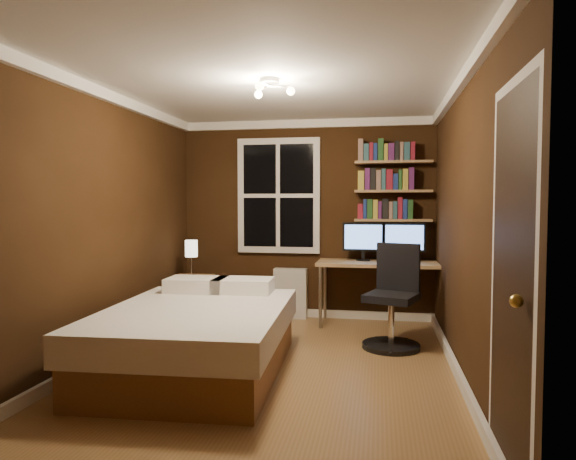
% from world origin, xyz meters
% --- Properties ---
extents(floor, '(4.20, 4.20, 0.00)m').
position_xyz_m(floor, '(0.00, 0.00, 0.00)').
color(floor, brown).
rests_on(floor, ground).
extents(wall_back, '(3.20, 0.04, 2.50)m').
position_xyz_m(wall_back, '(0.00, 2.10, 1.25)').
color(wall_back, black).
rests_on(wall_back, ground).
extents(wall_left, '(0.04, 4.20, 2.50)m').
position_xyz_m(wall_left, '(-1.60, 0.00, 1.25)').
color(wall_left, black).
rests_on(wall_left, ground).
extents(wall_right, '(0.04, 4.20, 2.50)m').
position_xyz_m(wall_right, '(1.60, 0.00, 1.25)').
color(wall_right, black).
rests_on(wall_right, ground).
extents(ceiling, '(3.20, 4.20, 0.02)m').
position_xyz_m(ceiling, '(0.00, 0.00, 2.50)').
color(ceiling, white).
rests_on(ceiling, wall_back).
extents(window, '(1.06, 0.06, 1.46)m').
position_xyz_m(window, '(-0.35, 2.06, 1.55)').
color(window, white).
rests_on(window, wall_back).
extents(door, '(0.03, 0.82, 2.05)m').
position_xyz_m(door, '(1.59, -1.55, 1.02)').
color(door, black).
rests_on(door, ground).
extents(door_knob, '(0.06, 0.06, 0.06)m').
position_xyz_m(door_knob, '(1.55, -1.85, 1.00)').
color(door_knob, gold).
rests_on(door_knob, door).
extents(ceiling_fixture, '(0.44, 0.44, 0.18)m').
position_xyz_m(ceiling_fixture, '(0.00, -0.10, 2.40)').
color(ceiling_fixture, beige).
rests_on(ceiling_fixture, ceiling).
extents(bookshelf_lower, '(0.92, 0.22, 0.03)m').
position_xyz_m(bookshelf_lower, '(1.08, 1.98, 1.25)').
color(bookshelf_lower, '#9F754D').
rests_on(bookshelf_lower, wall_back).
extents(books_row_lower, '(0.66, 0.16, 0.23)m').
position_xyz_m(books_row_lower, '(1.08, 1.98, 1.38)').
color(books_row_lower, maroon).
rests_on(books_row_lower, bookshelf_lower).
extents(bookshelf_middle, '(0.92, 0.22, 0.03)m').
position_xyz_m(bookshelf_middle, '(1.08, 1.98, 1.60)').
color(bookshelf_middle, '#9F754D').
rests_on(bookshelf_middle, wall_back).
extents(books_row_middle, '(0.60, 0.16, 0.23)m').
position_xyz_m(books_row_middle, '(1.08, 1.98, 1.73)').
color(books_row_middle, navy).
rests_on(books_row_middle, bookshelf_middle).
extents(bookshelf_upper, '(0.92, 0.22, 0.03)m').
position_xyz_m(bookshelf_upper, '(1.08, 1.98, 1.95)').
color(bookshelf_upper, '#9F754D').
rests_on(bookshelf_upper, wall_back).
extents(books_row_upper, '(0.66, 0.16, 0.23)m').
position_xyz_m(books_row_upper, '(1.08, 1.98, 2.08)').
color(books_row_upper, '#225022').
rests_on(books_row_upper, bookshelf_upper).
extents(bed, '(1.58, 2.13, 0.70)m').
position_xyz_m(bed, '(-0.62, -0.19, 0.30)').
color(bed, brown).
rests_on(bed, ground).
extents(nightstand, '(0.48, 0.48, 0.58)m').
position_xyz_m(nightstand, '(-1.30, 1.48, 0.29)').
color(nightstand, brown).
rests_on(nightstand, ground).
extents(bedside_lamp, '(0.15, 0.15, 0.44)m').
position_xyz_m(bedside_lamp, '(-1.30, 1.48, 0.79)').
color(bedside_lamp, '#F1E8CA').
rests_on(bedside_lamp, nightstand).
extents(radiator, '(0.42, 0.15, 0.63)m').
position_xyz_m(radiator, '(-0.18, 1.99, 0.31)').
color(radiator, silver).
rests_on(radiator, ground).
extents(desk, '(1.60, 0.60, 0.76)m').
position_xyz_m(desk, '(0.99, 1.78, 0.70)').
color(desk, '#9F754D').
rests_on(desk, ground).
extents(monitor_left, '(0.50, 0.12, 0.46)m').
position_xyz_m(monitor_left, '(0.73, 1.86, 0.99)').
color(monitor_left, black).
rests_on(monitor_left, desk).
extents(monitor_right, '(0.50, 0.12, 0.46)m').
position_xyz_m(monitor_right, '(1.21, 1.86, 0.99)').
color(monitor_right, black).
rests_on(monitor_right, desk).
extents(desk_lamp, '(0.14, 0.32, 0.44)m').
position_xyz_m(desk_lamp, '(1.72, 1.67, 0.98)').
color(desk_lamp, silver).
rests_on(desk_lamp, desk).
extents(office_chair, '(0.60, 0.60, 1.04)m').
position_xyz_m(office_chair, '(1.06, 0.86, 0.40)').
color(office_chair, black).
rests_on(office_chair, ground).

